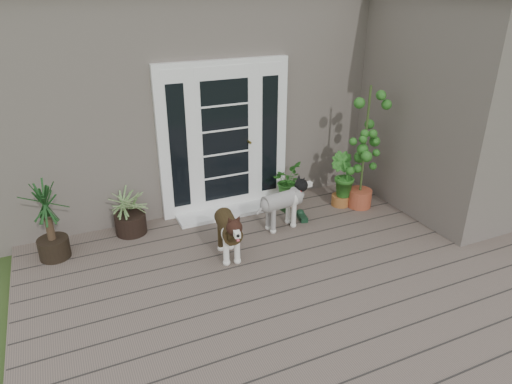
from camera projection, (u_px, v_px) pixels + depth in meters
name	position (u px, v px, depth m)	size (l,w,h in m)	color
deck	(313.00, 288.00, 5.14)	(6.20, 4.60, 0.12)	#6B5B4C
house_main	(194.00, 85.00, 8.05)	(7.40, 4.00, 3.10)	#665E54
house_wing	(455.00, 109.00, 6.52)	(1.60, 2.40, 3.10)	#665E54
door_unit	(225.00, 138.00, 6.42)	(1.90, 0.14, 2.15)	white
door_step	(232.00, 211.00, 6.69)	(1.60, 0.40, 0.05)	white
brindle_dog	(228.00, 234.00, 5.49)	(0.32, 0.74, 0.62)	#3E2E16
white_dog	(281.00, 208.00, 6.16)	(0.31, 0.72, 0.60)	beige
spider_plant	(129.00, 208.00, 6.01)	(0.68, 0.68, 0.73)	#9AB972
yucca	(48.00, 221.00, 5.40)	(0.69, 0.69, 1.00)	black
herb_a	(287.00, 188.00, 6.80)	(0.45, 0.45, 0.58)	#265217
herb_b	(341.00, 187.00, 6.80)	(0.40, 0.40, 0.60)	#194C15
herb_c	(373.00, 167.00, 7.51)	(0.39, 0.39, 0.61)	#164E16
sapling	(365.00, 147.00, 6.51)	(0.55, 0.55, 1.87)	#174D16
clog_left	(282.00, 206.00, 6.78)	(0.15, 0.31, 0.09)	black
clog_right	(302.00, 216.00, 6.49)	(0.14, 0.30, 0.09)	black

